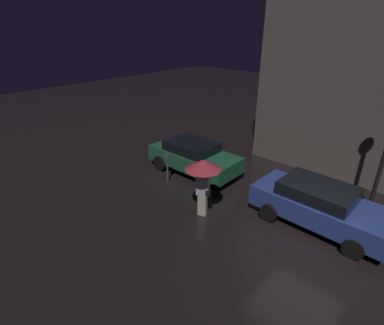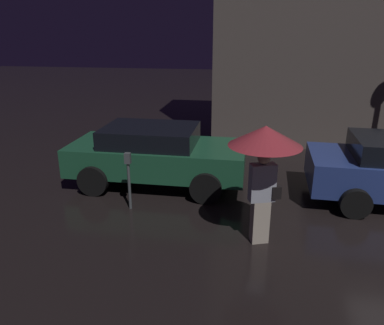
% 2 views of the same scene
% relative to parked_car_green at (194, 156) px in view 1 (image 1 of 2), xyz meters
% --- Properties ---
extents(ground_plane, '(60.00, 60.00, 0.00)m').
position_rel_parked_car_green_xyz_m(ground_plane, '(5.83, -1.53, -0.76)').
color(ground_plane, black).
extents(building_facade_left, '(6.77, 3.00, 8.56)m').
position_rel_parked_car_green_xyz_m(building_facade_left, '(4.29, 4.97, 3.52)').
color(building_facade_left, '#564C47').
rests_on(building_facade_left, ground).
extents(parked_car_green, '(4.10, 1.99, 1.41)m').
position_rel_parked_car_green_xyz_m(parked_car_green, '(0.00, 0.00, 0.00)').
color(parked_car_green, '#1E5638').
rests_on(parked_car_green, ground).
extents(parked_car_blue, '(4.32, 1.99, 1.42)m').
position_rel_parked_car_green_xyz_m(parked_car_blue, '(5.58, -0.17, -0.01)').
color(parked_car_blue, navy).
rests_on(parked_car_blue, ground).
extents(pedestrian_with_umbrella, '(1.20, 1.20, 2.09)m').
position_rel_parked_car_green_xyz_m(pedestrian_with_umbrella, '(2.43, -2.28, 0.95)').
color(pedestrian_with_umbrella, beige).
rests_on(pedestrian_with_umbrella, ground).
extents(parking_meter, '(0.12, 0.10, 1.21)m').
position_rel_parked_car_green_xyz_m(parking_meter, '(-0.21, -1.41, -0.01)').
color(parking_meter, '#4C5154').
rests_on(parking_meter, ground).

